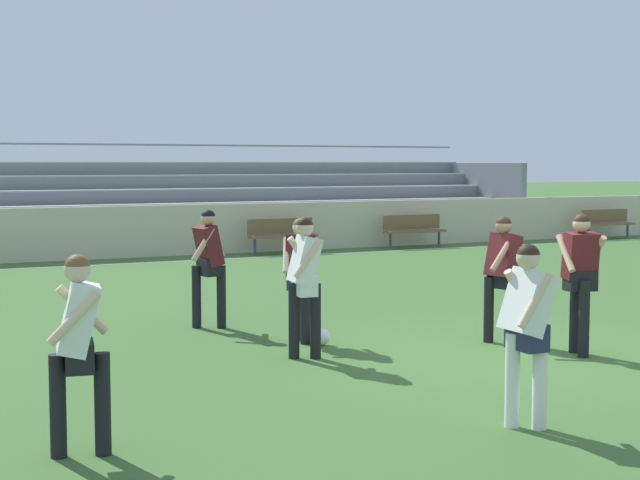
% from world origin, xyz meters
% --- Properties ---
extents(ground_plane, '(160.00, 160.00, 0.00)m').
position_xyz_m(ground_plane, '(0.00, 0.00, 0.00)').
color(ground_plane, '#3D662D').
extents(field_line_sideline, '(44.00, 0.12, 0.01)m').
position_xyz_m(field_line_sideline, '(0.00, 12.46, 0.00)').
color(field_line_sideline, white).
rests_on(field_line_sideline, ground).
extents(sideline_wall, '(48.00, 0.16, 1.27)m').
position_xyz_m(sideline_wall, '(0.00, 13.78, 0.63)').
color(sideline_wall, beige).
rests_on(sideline_wall, ground).
extents(bleacher_stand, '(24.57, 4.38, 2.89)m').
position_xyz_m(bleacher_stand, '(-0.59, 16.79, 1.25)').
color(bleacher_stand, '#B2B2B7').
rests_on(bleacher_stand, ground).
extents(bench_near_bin, '(1.80, 0.40, 0.90)m').
position_xyz_m(bench_near_bin, '(13.49, 13.06, 0.55)').
color(bench_near_bin, brown).
rests_on(bench_near_bin, ground).
extents(bench_centre_sideline, '(1.80, 0.40, 0.90)m').
position_xyz_m(bench_centre_sideline, '(6.55, 13.06, 0.55)').
color(bench_centre_sideline, brown).
rests_on(bench_centre_sideline, ground).
extents(bench_far_left, '(1.80, 0.40, 0.90)m').
position_xyz_m(bench_far_left, '(2.61, 13.06, 0.55)').
color(bench_far_left, brown).
rests_on(bench_far_left, ground).
extents(player_white_dropping_back, '(0.46, 0.50, 1.68)m').
position_xyz_m(player_white_dropping_back, '(-2.46, 0.97, 1.00)').
color(player_white_dropping_back, black).
rests_on(player_white_dropping_back, ground).
extents(player_dark_overlapping, '(0.65, 0.46, 1.61)m').
position_xyz_m(player_dark_overlapping, '(-2.06, 1.94, 0.95)').
color(player_dark_overlapping, black).
rests_on(player_dark_overlapping, ground).
extents(player_dark_wide_right, '(0.63, 0.45, 1.67)m').
position_xyz_m(player_dark_wide_right, '(-2.78, 3.46, 0.99)').
color(player_dark_wide_right, black).
rests_on(player_dark_wide_right, ground).
extents(player_white_wide_left, '(0.57, 0.54, 1.61)m').
position_xyz_m(player_white_wide_left, '(-5.67, -1.66, 0.95)').
color(player_white_wide_left, black).
rests_on(player_white_wide_left, ground).
extents(player_white_on_ball, '(0.48, 0.44, 1.62)m').
position_xyz_m(player_white_on_ball, '(-2.00, -2.58, 0.96)').
color(player_white_on_ball, white).
rests_on(player_white_on_ball, ground).
extents(player_dark_trailing_run, '(0.54, 0.50, 1.71)m').
position_xyz_m(player_dark_trailing_run, '(0.60, -0.31, 1.02)').
color(player_dark_trailing_run, black).
rests_on(player_dark_trailing_run, ground).
extents(player_dark_pressing_high, '(0.69, 0.46, 1.64)m').
position_xyz_m(player_dark_pressing_high, '(0.26, 0.75, 0.97)').
color(player_dark_pressing_high, black).
rests_on(player_dark_pressing_high, ground).
extents(soccer_ball, '(0.22, 0.22, 0.22)m').
position_xyz_m(soccer_ball, '(-1.93, 1.60, 0.11)').
color(soccer_ball, white).
rests_on(soccer_ball, ground).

